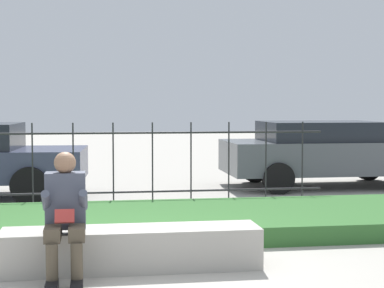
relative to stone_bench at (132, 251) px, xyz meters
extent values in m
plane|color=#A8A399|center=(-0.06, 0.00, -0.19)|extent=(60.00, 60.00, 0.00)
cube|color=#ADA89E|center=(0.00, 0.00, 0.02)|extent=(2.61, 0.55, 0.42)
cube|color=gray|center=(0.00, 0.00, -0.15)|extent=(2.50, 0.51, 0.08)
cube|color=black|center=(-0.76, -0.68, -0.14)|extent=(0.11, 0.26, 0.09)
cylinder|color=#4C4233|center=(-0.76, -0.62, 0.07)|extent=(0.11, 0.11, 0.33)
cube|color=#4C4233|center=(-0.76, -0.41, 0.29)|extent=(0.15, 0.42, 0.13)
cube|color=black|center=(-0.54, -0.68, -0.14)|extent=(0.11, 0.26, 0.09)
cylinder|color=#4C4233|center=(-0.54, -0.62, 0.07)|extent=(0.11, 0.11, 0.33)
cube|color=#4C4233|center=(-0.54, -0.41, 0.29)|extent=(0.15, 0.42, 0.13)
cube|color=#424756|center=(-0.65, -0.20, 0.56)|extent=(0.38, 0.24, 0.54)
sphere|color=#8C664C|center=(-0.65, -0.22, 0.93)|extent=(0.21, 0.21, 0.21)
cylinder|color=#424756|center=(-0.82, -0.36, 0.58)|extent=(0.08, 0.29, 0.24)
cylinder|color=#424756|center=(-0.48, -0.36, 0.58)|extent=(0.08, 0.29, 0.24)
cube|color=#B2332D|center=(-0.65, -0.46, 0.45)|extent=(0.18, 0.09, 0.13)
cube|color=#33662D|center=(-0.06, 1.90, -0.07)|extent=(8.82, 2.39, 0.24)
cylinder|color=#232326|center=(-0.06, 3.68, 0.09)|extent=(6.82, 0.03, 0.03)
cylinder|color=#232326|center=(-0.06, 3.68, 1.03)|extent=(6.82, 0.03, 0.03)
cylinder|color=#232326|center=(-1.30, 3.68, 0.50)|extent=(0.02, 0.02, 1.38)
cylinder|color=#232326|center=(-0.68, 3.68, 0.50)|extent=(0.02, 0.02, 1.38)
cylinder|color=#232326|center=(-0.06, 3.68, 0.50)|extent=(0.02, 0.02, 1.38)
cylinder|color=#232326|center=(0.56, 3.68, 0.50)|extent=(0.02, 0.02, 1.38)
cylinder|color=#232326|center=(1.18, 3.68, 0.50)|extent=(0.02, 0.02, 1.38)
cylinder|color=#232326|center=(1.80, 3.68, 0.50)|extent=(0.02, 0.02, 1.38)
cylinder|color=#232326|center=(2.42, 3.68, 0.50)|extent=(0.02, 0.02, 1.38)
cylinder|color=#232326|center=(3.04, 3.68, 0.50)|extent=(0.02, 0.02, 1.38)
cube|color=#4C5156|center=(4.29, 5.86, 0.43)|extent=(4.12, 1.86, 0.64)
cube|color=black|center=(4.13, 5.86, 0.94)|extent=(2.27, 1.62, 0.39)
cylinder|color=black|center=(5.57, 6.75, 0.11)|extent=(0.59, 0.20, 0.59)
cylinder|color=black|center=(3.01, 4.97, 0.11)|extent=(0.59, 0.20, 0.59)
cylinder|color=black|center=(3.02, 6.77, 0.11)|extent=(0.59, 0.20, 0.59)
cylinder|color=black|center=(-1.42, 4.45, 0.13)|extent=(0.64, 0.24, 0.63)
cylinder|color=black|center=(-1.31, 6.19, 0.13)|extent=(0.64, 0.24, 0.63)
camera|label=1|loc=(-0.39, -6.43, 1.50)|focal=60.00mm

